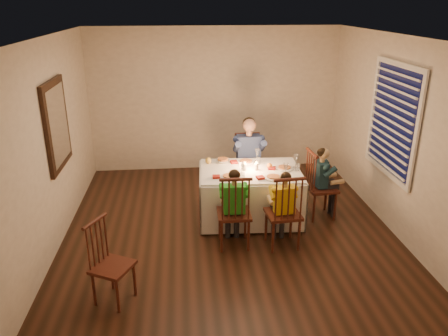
{
  "coord_description": "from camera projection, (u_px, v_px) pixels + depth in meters",
  "views": [
    {
      "loc": [
        -0.59,
        -5.35,
        3.0
      ],
      "look_at": [
        -0.06,
        0.15,
        0.88
      ],
      "focal_mm": 35.0,
      "sensor_mm": 36.0,
      "label": 1
    }
  ],
  "objects": [
    {
      "name": "chair_adult",
      "position": [
        248.0,
        196.0,
        7.18
      ],
      "size": [
        0.43,
        0.41,
        1.03
      ],
      "primitive_type": null,
      "rotation": [
        0.0,
        0.0,
        0.02
      ],
      "color": "#3A1710",
      "rests_on": "ground"
    },
    {
      "name": "ceiling",
      "position": [
        230.0,
        37.0,
        5.16
      ],
      "size": [
        5.0,
        5.0,
        0.0
      ],
      "primitive_type": "plane",
      "color": "white",
      "rests_on": "wall_back"
    },
    {
      "name": "adult",
      "position": [
        248.0,
        196.0,
        7.18
      ],
      "size": [
        0.5,
        0.46,
        1.31
      ],
      "primitive_type": null,
      "rotation": [
        0.0,
        0.0,
        0.02
      ],
      "color": "navy",
      "rests_on": "ground"
    },
    {
      "name": "child_yellow",
      "position": [
        281.0,
        245.0,
        5.73
      ],
      "size": [
        0.36,
        0.34,
        1.04
      ],
      "primitive_type": null,
      "rotation": [
        0.0,
        0.0,
        3.22
      ],
      "color": "gold",
      "rests_on": "ground"
    },
    {
      "name": "setting_adult",
      "position": [
        246.0,
        162.0,
        6.46
      ],
      "size": [
        0.27,
        0.27,
        0.02
      ],
      "primitive_type": "cylinder",
      "rotation": [
        0.0,
        0.0,
        -0.05
      ],
      "color": "silver",
      "rests_on": "dining_table"
    },
    {
      "name": "candle_right",
      "position": [
        256.0,
        167.0,
        6.17
      ],
      "size": [
        0.06,
        0.06,
        0.1
      ],
      "primitive_type": "cylinder",
      "color": "white",
      "rests_on": "dining_table"
    },
    {
      "name": "chair_near_left",
      "position": [
        234.0,
        245.0,
        5.73
      ],
      "size": [
        0.43,
        0.41,
        1.03
      ],
      "primitive_type": null,
      "rotation": [
        0.0,
        0.0,
        3.13
      ],
      "color": "#3A1710",
      "rests_on": "ground"
    },
    {
      "name": "serving_bowl",
      "position": [
        223.0,
        161.0,
        6.46
      ],
      "size": [
        0.21,
        0.21,
        0.05
      ],
      "primitive_type": "imported",
      "rotation": [
        0.0,
        0.0,
        -0.1
      ],
      "color": "silver",
      "rests_on": "dining_table"
    },
    {
      "name": "squash",
      "position": [
        208.0,
        161.0,
        6.42
      ],
      "size": [
        0.09,
        0.09,
        0.09
      ],
      "primitive_type": "sphere",
      "color": "gold",
      "rests_on": "dining_table"
    },
    {
      "name": "orange_fruit",
      "position": [
        270.0,
        166.0,
        6.23
      ],
      "size": [
        0.08,
        0.08,
        0.08
      ],
      "primitive_type": "sphere",
      "color": "orange",
      "rests_on": "dining_table"
    },
    {
      "name": "setting_green",
      "position": [
        229.0,
        177.0,
        5.92
      ],
      "size": [
        0.27,
        0.27,
        0.02
      ],
      "primitive_type": "cylinder",
      "rotation": [
        0.0,
        0.0,
        -0.05
      ],
      "color": "silver",
      "rests_on": "dining_table"
    },
    {
      "name": "chair_near_right",
      "position": [
        281.0,
        245.0,
        5.73
      ],
      "size": [
        0.45,
        0.43,
        1.03
      ],
      "primitive_type": null,
      "rotation": [
        0.0,
        0.0,
        3.22
      ],
      "color": "#3A1710",
      "rests_on": "ground"
    },
    {
      "name": "wall_right",
      "position": [
        396.0,
        137.0,
        5.84
      ],
      "size": [
        0.02,
        5.0,
        2.6
      ],
      "primitive_type": "cube",
      "color": "beige",
      "rests_on": "ground"
    },
    {
      "name": "wall_mirror",
      "position": [
        57.0,
        125.0,
        5.64
      ],
      "size": [
        0.06,
        0.95,
        1.15
      ],
      "color": "black",
      "rests_on": "wall_left"
    },
    {
      "name": "dining_table",
      "position": [
        250.0,
        184.0,
        6.26
      ],
      "size": [
        1.5,
        1.11,
        0.72
      ],
      "rotation": [
        0.0,
        0.0,
        -0.05
      ],
      "color": "silver",
      "rests_on": "ground"
    },
    {
      "name": "candle_left",
      "position": [
        244.0,
        167.0,
        6.16
      ],
      "size": [
        0.06,
        0.06,
        0.1
      ],
      "primitive_type": "cylinder",
      "color": "white",
      "rests_on": "dining_table"
    },
    {
      "name": "wall_left",
      "position": [
        50.0,
        147.0,
        5.43
      ],
      "size": [
        0.02,
        5.0,
        2.6
      ],
      "primitive_type": "cube",
      "color": "beige",
      "rests_on": "ground"
    },
    {
      "name": "window_blinds",
      "position": [
        392.0,
        120.0,
        5.85
      ],
      "size": [
        0.07,
        1.34,
        1.54
      ],
      "color": "black",
      "rests_on": "wall_right"
    },
    {
      "name": "chair_extra",
      "position": [
        116.0,
        300.0,
        4.68
      ],
      "size": [
        0.5,
        0.51,
        0.93
      ],
      "primitive_type": null,
      "rotation": [
        0.0,
        0.0,
        1.09
      ],
      "color": "#3A1710",
      "rests_on": "ground"
    },
    {
      "name": "wall_back",
      "position": [
        215.0,
        100.0,
        7.95
      ],
      "size": [
        4.5,
        0.02,
        2.6
      ],
      "primitive_type": "cube",
      "color": "beige",
      "rests_on": "ground"
    },
    {
      "name": "child_teal",
      "position": [
        319.0,
        216.0,
        6.51
      ],
      "size": [
        0.35,
        0.38,
        1.07
      ],
      "primitive_type": null,
      "rotation": [
        0.0,
        0.0,
        1.65
      ],
      "color": "#19343E",
      "rests_on": "ground"
    },
    {
      "name": "setting_yellow",
      "position": [
        274.0,
        178.0,
        5.89
      ],
      "size": [
        0.27,
        0.27,
        0.02
      ],
      "primitive_type": "cylinder",
      "rotation": [
        0.0,
        0.0,
        -0.05
      ],
      "color": "silver",
      "rests_on": "dining_table"
    },
    {
      "name": "chair_end",
      "position": [
        319.0,
        216.0,
        6.51
      ],
      "size": [
        0.44,
        0.45,
        1.03
      ],
      "primitive_type": null,
      "rotation": [
        0.0,
        0.0,
        1.65
      ],
      "color": "#3A1710",
      "rests_on": "ground"
    },
    {
      "name": "child_green",
      "position": [
        234.0,
        245.0,
        5.73
      ],
      "size": [
        0.36,
        0.33,
        1.07
      ],
      "primitive_type": null,
      "rotation": [
        0.0,
        0.0,
        3.13
      ],
      "color": "green",
      "rests_on": "ground"
    },
    {
      "name": "ground",
      "position": [
        229.0,
        230.0,
        6.1
      ],
      "size": [
        5.0,
        5.0,
        0.0
      ],
      "primitive_type": "plane",
      "color": "black",
      "rests_on": "ground"
    },
    {
      "name": "setting_teal",
      "position": [
        284.0,
        168.0,
        6.22
      ],
      "size": [
        0.27,
        0.27,
        0.02
      ],
      "primitive_type": "cylinder",
      "rotation": [
        0.0,
        0.0,
        -0.05
      ],
      "color": "silver",
      "rests_on": "dining_table"
    }
  ]
}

